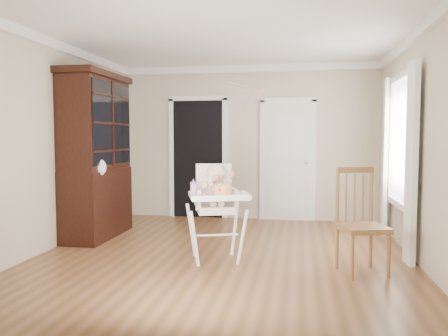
% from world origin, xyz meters
% --- Properties ---
extents(floor, '(5.00, 5.00, 0.00)m').
position_xyz_m(floor, '(0.00, 0.00, 0.00)').
color(floor, brown).
rests_on(floor, ground).
extents(ceiling, '(5.00, 5.00, 0.00)m').
position_xyz_m(ceiling, '(0.00, 0.00, 2.70)').
color(ceiling, white).
rests_on(ceiling, wall_back).
extents(wall_back, '(4.50, 0.00, 4.50)m').
position_xyz_m(wall_back, '(0.00, 2.50, 1.35)').
color(wall_back, beige).
rests_on(wall_back, floor).
extents(wall_left, '(0.00, 5.00, 5.00)m').
position_xyz_m(wall_left, '(-2.25, 0.00, 1.35)').
color(wall_left, beige).
rests_on(wall_left, floor).
extents(wall_right, '(0.00, 5.00, 5.00)m').
position_xyz_m(wall_right, '(2.25, 0.00, 1.35)').
color(wall_right, beige).
rests_on(wall_right, floor).
extents(crown_molding, '(4.50, 5.00, 0.12)m').
position_xyz_m(crown_molding, '(0.00, 0.00, 2.64)').
color(crown_molding, white).
rests_on(crown_molding, ceiling).
extents(doorway, '(1.06, 0.05, 2.22)m').
position_xyz_m(doorway, '(-0.90, 2.48, 1.11)').
color(doorway, black).
rests_on(doorway, wall_back).
extents(closet_door, '(0.96, 0.09, 2.13)m').
position_xyz_m(closet_door, '(0.70, 2.48, 1.02)').
color(closet_door, white).
rests_on(closet_door, wall_back).
extents(window_right, '(0.13, 1.84, 2.30)m').
position_xyz_m(window_right, '(2.18, 0.80, 1.29)').
color(window_right, white).
rests_on(window_right, wall_right).
extents(high_chair, '(0.87, 0.98, 1.15)m').
position_xyz_m(high_chair, '(-0.05, -0.23, 0.71)').
color(high_chair, white).
rests_on(high_chair, floor).
extents(baby, '(0.37, 0.27, 0.50)m').
position_xyz_m(baby, '(-0.06, -0.20, 0.87)').
color(baby, beige).
rests_on(baby, high_chair).
extents(cake, '(0.26, 0.26, 0.12)m').
position_xyz_m(cake, '(0.08, -0.49, 0.86)').
color(cake, silver).
rests_on(cake, high_chair).
extents(sippy_cup, '(0.07, 0.07, 0.18)m').
position_xyz_m(sippy_cup, '(-0.27, -0.40, 0.88)').
color(sippy_cup, pink).
rests_on(sippy_cup, high_chair).
extents(china_cabinet, '(0.62, 1.40, 2.36)m').
position_xyz_m(china_cabinet, '(-1.99, 0.70, 1.18)').
color(china_cabinet, black).
rests_on(china_cabinet, floor).
extents(dining_chair, '(0.57, 0.57, 1.12)m').
position_xyz_m(dining_chair, '(1.56, -0.42, 0.52)').
color(dining_chair, brown).
rests_on(dining_chair, floor).
extents(streamer, '(0.34, 0.39, 0.15)m').
position_xyz_m(streamer, '(0.01, 1.05, 2.19)').
color(streamer, pink).
rests_on(streamer, ceiling).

